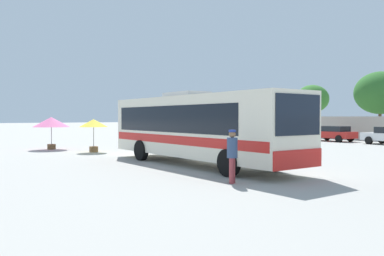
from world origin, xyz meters
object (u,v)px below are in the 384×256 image
(roadside_tree_left, at_px, (312,99))
(parked_car_second_red, at_px, (333,133))
(attendant_by_bus_door, at_px, (232,153))
(coach_bus_cream_red, at_px, (196,126))
(vendor_umbrella_secondary_yellow, at_px, (94,124))
(parked_car_leftmost_red, at_px, (273,131))
(vendor_umbrella_near_gate_pink, at_px, (51,122))
(roadside_tree_midleft, at_px, (380,93))

(roadside_tree_left, bearing_deg, parked_car_second_red, -43.65)
(attendant_by_bus_door, relative_size, parked_car_second_red, 0.44)
(coach_bus_cream_red, height_order, attendant_by_bus_door, coach_bus_cream_red)
(vendor_umbrella_secondary_yellow, xyz_separation_m, parked_car_leftmost_red, (-5.57, 22.04, -1.03))
(parked_car_second_red, bearing_deg, vendor_umbrella_near_gate_pink, -102.74)
(parked_car_leftmost_red, distance_m, roadside_tree_left, 10.81)
(parked_car_second_red, xyz_separation_m, roadside_tree_left, (-9.95, 9.49, 3.78))
(vendor_umbrella_near_gate_pink, bearing_deg, roadside_tree_left, 97.73)
(coach_bus_cream_red, height_order, parked_car_leftmost_red, coach_bus_cream_red)
(attendant_by_bus_door, xyz_separation_m, roadside_tree_midleft, (-13.33, 32.07, 3.81))
(attendant_by_bus_door, distance_m, parked_car_leftmost_red, 30.00)
(roadside_tree_midleft, bearing_deg, vendor_umbrella_near_gate_pink, -97.85)
(vendor_umbrella_near_gate_pink, xyz_separation_m, parked_car_second_red, (5.41, 23.94, -1.11))
(coach_bus_cream_red, xyz_separation_m, attendant_by_bus_door, (5.01, -2.04, -0.81))
(coach_bus_cream_red, distance_m, roadside_tree_left, 35.06)
(coach_bus_cream_red, distance_m, vendor_umbrella_near_gate_pink, 13.27)
(coach_bus_cream_red, xyz_separation_m, vendor_umbrella_near_gate_pink, (-12.90, -3.13, 0.03))
(roadside_tree_left, xyz_separation_m, roadside_tree_midleft, (9.11, -0.26, 0.30))
(attendant_by_bus_door, distance_m, roadside_tree_left, 39.52)
(attendant_by_bus_door, xyz_separation_m, roadside_tree_left, (-22.44, 32.34, 3.51))
(parked_car_leftmost_red, distance_m, roadside_tree_midleft, 12.17)
(parked_car_leftmost_red, relative_size, roadside_tree_left, 0.66)
(vendor_umbrella_near_gate_pink, bearing_deg, roadside_tree_midleft, 82.15)
(attendant_by_bus_door, xyz_separation_m, vendor_umbrella_secondary_yellow, (-14.19, 0.53, 0.76))
(attendant_by_bus_door, relative_size, vendor_umbrella_near_gate_pink, 0.73)
(attendant_by_bus_door, xyz_separation_m, parked_car_second_red, (-12.49, 22.84, -0.27))
(vendor_umbrella_near_gate_pink, bearing_deg, parked_car_leftmost_red, 94.47)
(vendor_umbrella_near_gate_pink, relative_size, roadside_tree_left, 0.39)
(coach_bus_cream_red, height_order, vendor_umbrella_secondary_yellow, coach_bus_cream_red)
(vendor_umbrella_secondary_yellow, height_order, parked_car_second_red, vendor_umbrella_secondary_yellow)
(vendor_umbrella_secondary_yellow, relative_size, parked_car_second_red, 0.52)
(vendor_umbrella_secondary_yellow, relative_size, roadside_tree_left, 0.33)
(attendant_by_bus_door, distance_m, roadside_tree_midleft, 34.94)
(roadside_tree_left, bearing_deg, coach_bus_cream_red, -60.09)
(parked_car_leftmost_red, relative_size, parked_car_second_red, 1.03)
(coach_bus_cream_red, distance_m, parked_car_leftmost_red, 25.30)
(coach_bus_cream_red, bearing_deg, vendor_umbrella_secondary_yellow, -170.70)
(vendor_umbrella_secondary_yellow, relative_size, roadside_tree_midleft, 0.30)
(vendor_umbrella_secondary_yellow, bearing_deg, vendor_umbrella_near_gate_pink, -156.39)
(roadside_tree_midleft, bearing_deg, roadside_tree_left, 178.34)
(parked_car_leftmost_red, height_order, roadside_tree_midleft, roadside_tree_midleft)
(vendor_umbrella_secondary_yellow, xyz_separation_m, roadside_tree_left, (-8.26, 31.80, 2.75))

